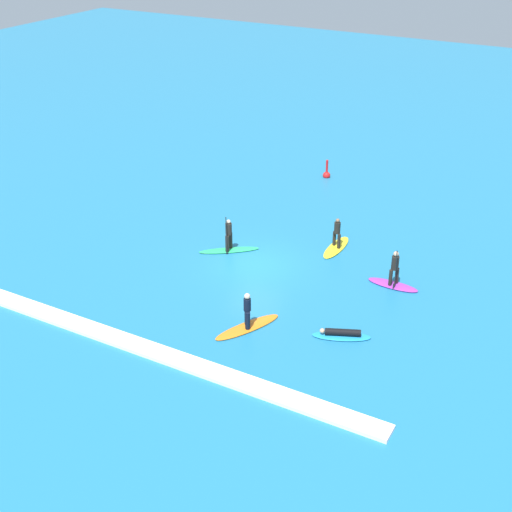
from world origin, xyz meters
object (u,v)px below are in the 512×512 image
object	(u,v)px
marker_buoy	(327,174)
surfer_on_green_board	(229,243)
surfer_on_blue_board	(341,334)
surfer_on_orange_board	(247,320)
surfer_on_purple_board	(394,277)
surfer_on_yellow_board	(336,242)

from	to	relation	value
marker_buoy	surfer_on_green_board	bearing A→B (deg)	-91.13
surfer_on_blue_board	surfer_on_orange_board	distance (m)	4.07
surfer_on_purple_board	surfer_on_green_board	size ratio (longest dim) A/B	0.87
surfer_on_purple_board	surfer_on_blue_board	xyz separation A→B (m)	(-0.49, -5.16, -0.34)
surfer_on_green_board	surfer_on_yellow_board	distance (m)	5.66
surfer_on_purple_board	marker_buoy	size ratio (longest dim) A/B	1.92
surfer_on_yellow_board	surfer_on_purple_board	bearing A→B (deg)	59.32
surfer_on_green_board	surfer_on_blue_board	distance (m)	9.37
surfer_on_green_board	surfer_on_yellow_board	bearing A→B (deg)	174.33
surfer_on_purple_board	surfer_on_green_board	bearing A→B (deg)	-174.20
surfer_on_yellow_board	marker_buoy	xyz separation A→B (m)	(-4.55, 9.02, -0.16)
surfer_on_purple_board	surfer_on_blue_board	world-z (taller)	surfer_on_purple_board
surfer_on_green_board	surfer_on_orange_board	xyz separation A→B (m)	(4.39, -5.79, -0.07)
surfer_on_green_board	surfer_on_blue_board	bearing A→B (deg)	113.80
surfer_on_orange_board	marker_buoy	size ratio (longest dim) A/B	2.54
surfer_on_yellow_board	marker_buoy	world-z (taller)	surfer_on_yellow_board
surfer_on_purple_board	surfer_on_green_board	xyz separation A→B (m)	(-8.72, -0.71, -0.02)
surfer_on_orange_board	surfer_on_blue_board	bearing A→B (deg)	-45.79
surfer_on_purple_board	surfer_on_orange_board	size ratio (longest dim) A/B	0.76
surfer_on_yellow_board	surfer_on_orange_board	bearing A→B (deg)	-2.94
surfer_on_green_board	surfer_on_blue_board	world-z (taller)	surfer_on_green_board
surfer_on_blue_board	marker_buoy	size ratio (longest dim) A/B	1.99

